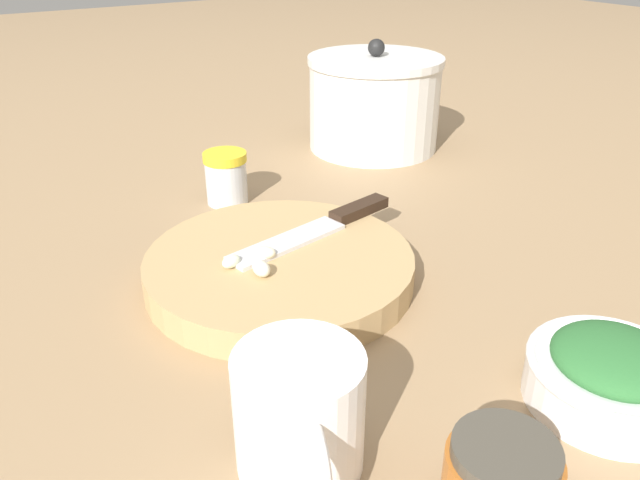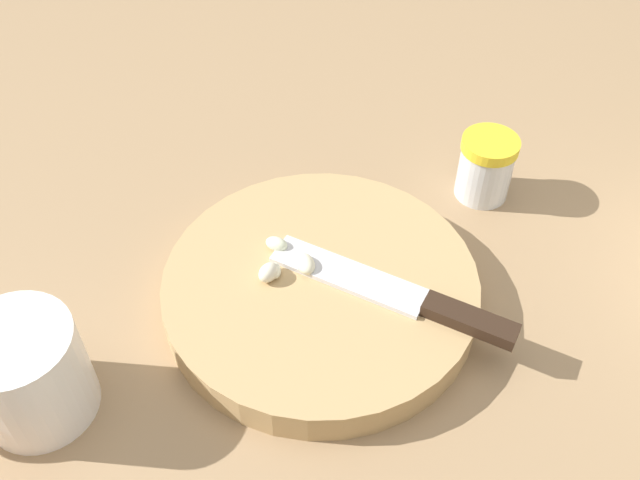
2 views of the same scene
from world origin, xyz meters
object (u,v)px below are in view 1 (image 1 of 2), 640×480
(cutting_board, at_px, (280,268))
(stock_pot, at_px, (374,103))
(coffee_mug, at_px, (300,415))
(spice_jar, at_px, (226,177))
(garlic_cloves, at_px, (256,262))
(herb_bowl, at_px, (611,374))
(chef_knife, at_px, (324,225))

(cutting_board, relative_size, stock_pot, 1.30)
(coffee_mug, relative_size, stock_pot, 0.56)
(cutting_board, distance_m, spice_jar, 0.23)
(cutting_board, bearing_deg, coffee_mug, -26.51)
(cutting_board, relative_size, spice_jar, 4.01)
(garlic_cloves, bearing_deg, coffee_mug, -20.21)
(herb_bowl, distance_m, spice_jar, 0.55)
(cutting_board, bearing_deg, chef_knife, 109.24)
(cutting_board, height_order, chef_knife, chef_knife)
(cutting_board, relative_size, coffee_mug, 2.31)
(herb_bowl, relative_size, spice_jar, 1.88)
(cutting_board, xyz_separation_m, spice_jar, (-0.23, 0.05, 0.02))
(cutting_board, height_order, coffee_mug, coffee_mug)
(herb_bowl, bearing_deg, garlic_cloves, -151.48)
(garlic_cloves, relative_size, spice_jar, 0.88)
(cutting_board, height_order, stock_pot, stock_pot)
(chef_knife, relative_size, spice_jar, 3.20)
(garlic_cloves, relative_size, stock_pot, 0.29)
(stock_pot, bearing_deg, spice_jar, -76.11)
(spice_jar, xyz_separation_m, stock_pot, (-0.08, 0.32, 0.04))
(garlic_cloves, xyz_separation_m, spice_jar, (-0.24, 0.08, -0.00))
(garlic_cloves, xyz_separation_m, stock_pot, (-0.32, 0.40, 0.04))
(cutting_board, bearing_deg, stock_pot, 130.21)
(chef_knife, bearing_deg, herb_bowl, 178.99)
(cutting_board, distance_m, garlic_cloves, 0.04)
(cutting_board, relative_size, garlic_cloves, 4.53)
(coffee_mug, distance_m, stock_pot, 0.72)
(garlic_cloves, bearing_deg, cutting_board, 108.42)
(chef_knife, height_order, coffee_mug, coffee_mug)
(chef_knife, xyz_separation_m, garlic_cloves, (0.04, -0.11, 0.00))
(chef_knife, bearing_deg, spice_jar, -1.76)
(coffee_mug, bearing_deg, chef_knife, 143.58)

